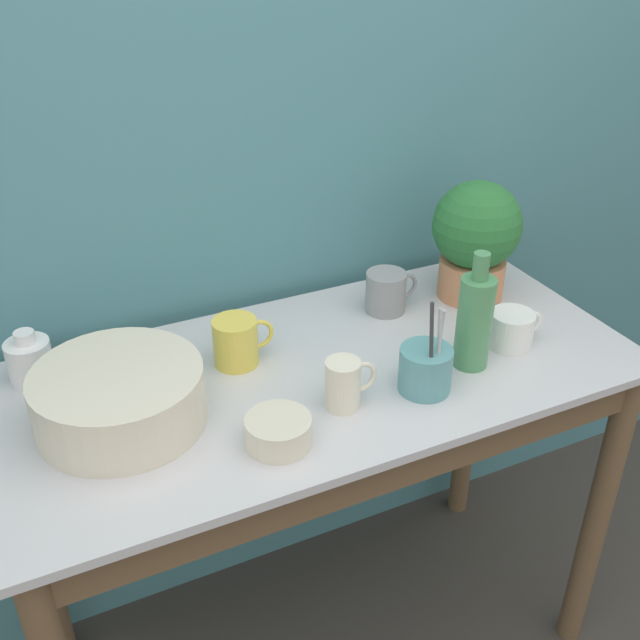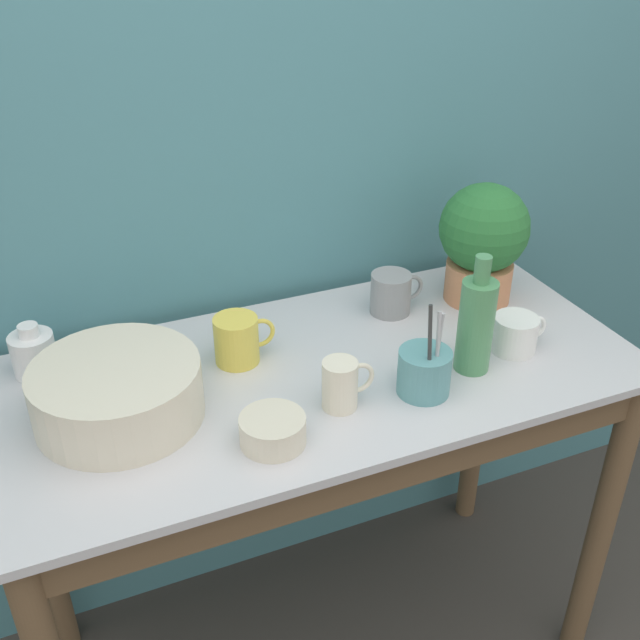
% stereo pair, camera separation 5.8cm
% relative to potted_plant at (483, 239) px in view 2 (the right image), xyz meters
% --- Properties ---
extents(wall_back, '(6.00, 0.05, 2.40)m').
position_rel_potted_plant_xyz_m(wall_back, '(-0.48, 0.24, 0.14)').
color(wall_back, teal).
rests_on(wall_back, ground_plane).
extents(counter_table, '(1.36, 0.64, 0.90)m').
position_rel_potted_plant_xyz_m(counter_table, '(-0.48, -0.16, -0.35)').
color(counter_table, brown).
rests_on(counter_table, ground_plane).
extents(potted_plant, '(0.21, 0.21, 0.30)m').
position_rel_potted_plant_xyz_m(potted_plant, '(0.00, 0.00, 0.00)').
color(potted_plant, tan).
rests_on(potted_plant, counter_table).
extents(bowl_wash_large, '(0.32, 0.32, 0.11)m').
position_rel_potted_plant_xyz_m(bowl_wash_large, '(-0.89, -0.14, -0.10)').
color(bowl_wash_large, beige).
rests_on(bowl_wash_large, counter_table).
extents(bottle_tall, '(0.07, 0.07, 0.26)m').
position_rel_potted_plant_xyz_m(bottle_tall, '(-0.18, -0.26, -0.05)').
color(bottle_tall, '#4C8C59').
rests_on(bottle_tall, counter_table).
extents(bottle_short, '(0.09, 0.09, 0.11)m').
position_rel_potted_plant_xyz_m(bottle_short, '(-1.03, 0.09, -0.11)').
color(bottle_short, white).
rests_on(bottle_short, counter_table).
extents(mug_cream, '(0.11, 0.07, 0.10)m').
position_rel_potted_plant_xyz_m(mug_cream, '(-0.49, -0.27, -0.11)').
color(mug_cream, beige).
rests_on(mug_cream, counter_table).
extents(mug_white, '(0.13, 0.10, 0.08)m').
position_rel_potted_plant_xyz_m(mug_white, '(-0.05, -0.23, -0.12)').
color(mug_white, white).
rests_on(mug_white, counter_table).
extents(mug_yellow, '(0.13, 0.10, 0.10)m').
position_rel_potted_plant_xyz_m(mug_yellow, '(-0.63, -0.04, -0.11)').
color(mug_yellow, '#E5CC4C').
rests_on(mug_yellow, counter_table).
extents(mug_grey, '(0.13, 0.10, 0.10)m').
position_rel_potted_plant_xyz_m(mug_grey, '(-0.23, 0.02, -0.11)').
color(mug_grey, gray).
rests_on(mug_grey, counter_table).
extents(bowl_small_cream, '(0.12, 0.12, 0.06)m').
position_rel_potted_plant_xyz_m(bowl_small_cream, '(-0.65, -0.32, -0.13)').
color(bowl_small_cream, beige).
rests_on(bowl_small_cream, counter_table).
extents(utensil_cup, '(0.11, 0.11, 0.21)m').
position_rel_potted_plant_xyz_m(utensil_cup, '(-0.32, -0.29, -0.11)').
color(utensil_cup, '#569399').
rests_on(utensil_cup, counter_table).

